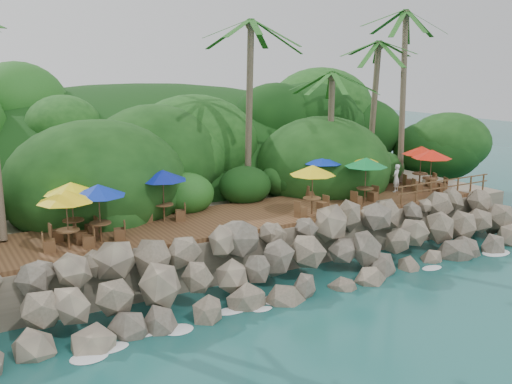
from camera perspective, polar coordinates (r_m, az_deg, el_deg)
ground at (r=25.79m, az=6.94°, el=-9.95°), size 140.00×140.00×0.00m
land_base at (r=38.73m, az=-7.59°, el=-0.58°), size 32.00×25.20×2.10m
jungle_hill at (r=45.79m, az=-11.27°, el=0.02°), size 44.80×28.00×15.40m
seawall at (r=26.87m, az=4.39°, el=-6.31°), size 29.00×4.00×2.30m
terrace at (r=29.77m, az=0.00°, el=-2.25°), size 26.00×5.00×0.20m
jungle_foliage at (r=38.09m, az=-6.95°, el=-2.41°), size 44.00×16.00×12.00m
foam_line at (r=25.99m, az=6.53°, el=-9.68°), size 25.20×0.80×0.06m
palms at (r=31.61m, az=-0.94°, el=16.76°), size 30.94×6.83×14.90m
palapa at (r=30.05m, az=-13.33°, el=4.53°), size 4.93×4.93×4.60m
dining_clusters at (r=29.67m, az=2.27°, el=2.01°), size 23.68×4.90×2.51m
railing at (r=34.81m, az=17.87°, el=0.53°), size 7.20×0.10×1.00m
waiter at (r=35.35m, az=13.47°, el=1.33°), size 0.70×0.60×1.64m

